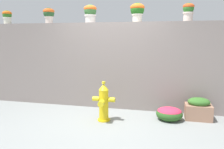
{
  "coord_description": "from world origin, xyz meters",
  "views": [
    {
      "loc": [
        1.17,
        -4.21,
        1.69
      ],
      "look_at": [
        0.01,
        0.87,
        0.83
      ],
      "focal_mm": 36.04,
      "sensor_mm": 36.0,
      "label": 1
    }
  ],
  "objects": [
    {
      "name": "potted_plant_1",
      "position": [
        -1.67,
        1.08,
        2.28
      ],
      "size": [
        0.28,
        0.28,
        0.39
      ],
      "color": "beige",
      "rests_on": "stone_wall"
    },
    {
      "name": "potted_plant_2",
      "position": [
        -0.57,
        1.06,
        2.29
      ],
      "size": [
        0.31,
        0.31,
        0.43
      ],
      "color": "silver",
      "rests_on": "stone_wall"
    },
    {
      "name": "potted_plant_3",
      "position": [
        0.55,
        1.07,
        2.3
      ],
      "size": [
        0.33,
        0.33,
        0.43
      ],
      "color": "silver",
      "rests_on": "stone_wall"
    },
    {
      "name": "potted_plant_0",
      "position": [
        -2.84,
        1.04,
        2.25
      ],
      "size": [
        0.24,
        0.24,
        0.35
      ],
      "color": "silver",
      "rests_on": "stone_wall"
    },
    {
      "name": "fire_hydrant",
      "position": [
        0.02,
        0.05,
        0.38
      ],
      "size": [
        0.47,
        0.37,
        0.82
      ],
      "color": "yellow",
      "rests_on": "ground"
    },
    {
      "name": "flower_bush_left",
      "position": [
        1.33,
        0.39,
        0.14
      ],
      "size": [
        0.54,
        0.49,
        0.28
      ],
      "color": "#2C5721",
      "rests_on": "ground"
    },
    {
      "name": "planter_box",
      "position": [
        1.92,
        0.57,
        0.22
      ],
      "size": [
        0.53,
        0.36,
        0.47
      ],
      "color": "#9B7159",
      "rests_on": "ground"
    },
    {
      "name": "ground_plane",
      "position": [
        0.0,
        0.0,
        0.0
      ],
      "size": [
        24.0,
        24.0,
        0.0
      ],
      "primitive_type": "plane",
      "color": "gray"
    },
    {
      "name": "stone_wall",
      "position": [
        0.0,
        1.07,
        1.02
      ],
      "size": [
        6.43,
        0.39,
        2.04
      ],
      "primitive_type": "cube",
      "color": "gray",
      "rests_on": "ground"
    },
    {
      "name": "potted_plant_4",
      "position": [
        1.67,
        1.08,
        2.28
      ],
      "size": [
        0.25,
        0.25,
        0.4
      ],
      "color": "beige",
      "rests_on": "stone_wall"
    }
  ]
}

